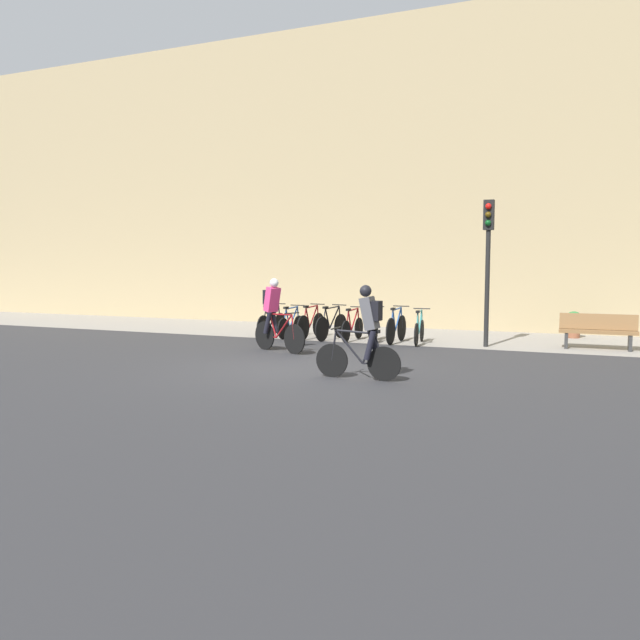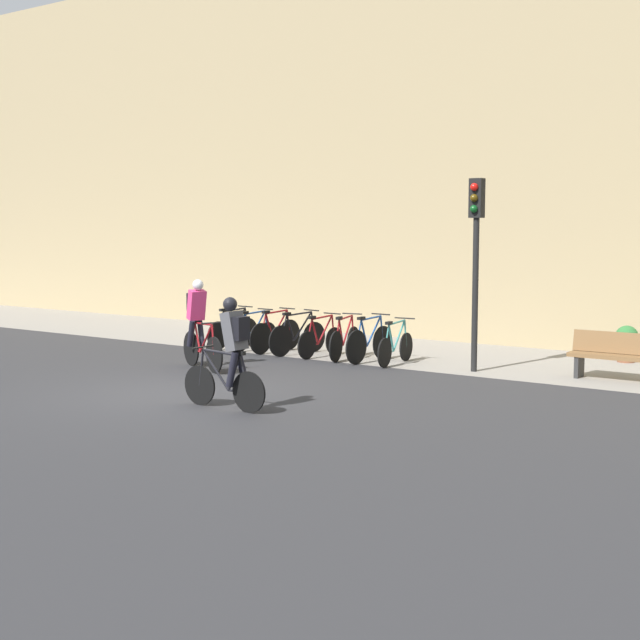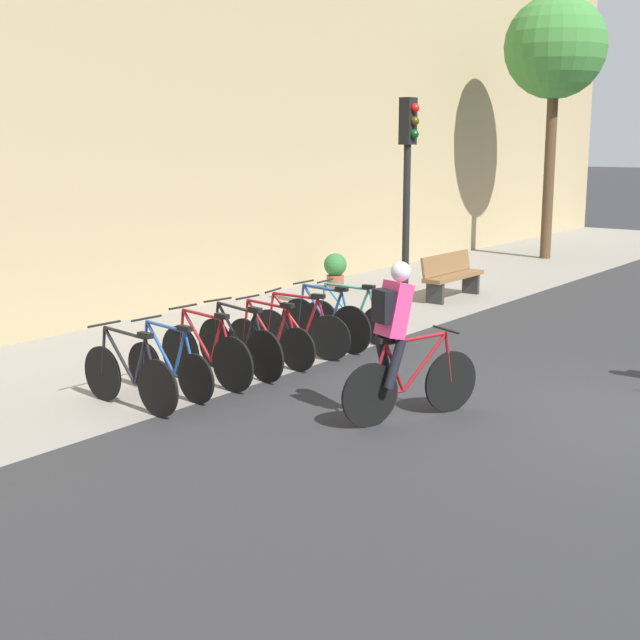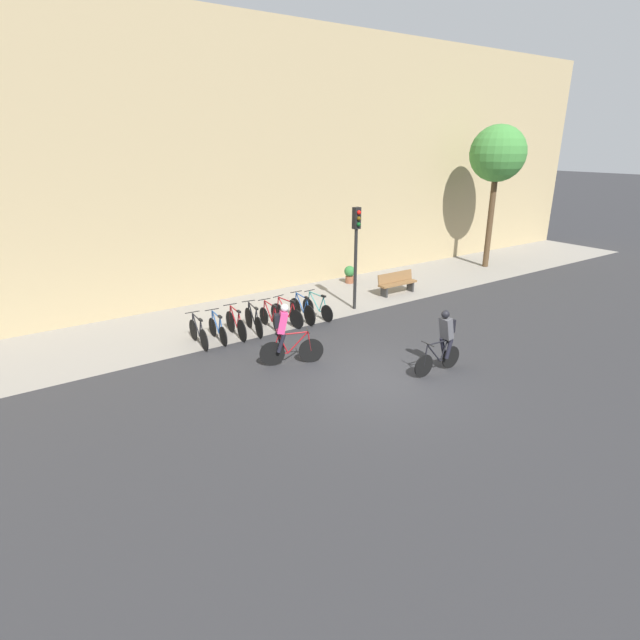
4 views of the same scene
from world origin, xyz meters
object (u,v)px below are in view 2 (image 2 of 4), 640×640
object	(u,v)px
bench	(620,355)
parked_bike_0	(233,331)
parked_bike_6	(370,342)
traffic_light_pole	(476,239)
parked_bike_1	(254,334)
parked_bike_2	(275,334)
potted_plant	(627,342)
cyclist_grey	(232,350)
parked_bike_3	(298,336)
parked_bike_5	(345,341)
parked_bike_7	(396,346)
parked_bike_4	(321,340)
cyclist_pink	(198,322)

from	to	relation	value
bench	parked_bike_0	bearing A→B (deg)	-175.91
parked_bike_6	traffic_light_pole	world-z (taller)	traffic_light_pole
parked_bike_0	parked_bike_1	size ratio (longest dim) A/B	1.08
parked_bike_0	parked_bike_2	size ratio (longest dim) A/B	0.99
potted_plant	cyclist_grey	bearing A→B (deg)	-112.10
parked_bike_0	bench	world-z (taller)	parked_bike_0
parked_bike_0	traffic_light_pole	size ratio (longest dim) A/B	0.45
parked_bike_2	parked_bike_3	bearing A→B (deg)	-0.09
cyclist_grey	parked_bike_5	size ratio (longest dim) A/B	1.09
parked_bike_1	traffic_light_pole	distance (m)	5.99
parked_bike_3	parked_bike_7	world-z (taller)	parked_bike_3
parked_bike_4	potted_plant	size ratio (longest dim) A/B	2.06
parked_bike_2	parked_bike_4	xyz separation A→B (m)	(1.27, -0.00, -0.03)
parked_bike_2	traffic_light_pole	xyz separation A→B (m)	(4.92, 0.06, 2.19)
parked_bike_0	potted_plant	bearing A→B (deg)	20.28
cyclist_grey	parked_bike_7	world-z (taller)	cyclist_grey
parked_bike_4	potted_plant	bearing A→B (deg)	28.07
parked_bike_4	parked_bike_6	distance (m)	1.27
parked_bike_3	parked_bike_1	bearing A→B (deg)	-179.99
cyclist_grey	parked_bike_1	bearing A→B (deg)	126.79
parked_bike_5	parked_bike_6	world-z (taller)	parked_bike_6
parked_bike_6	potted_plant	xyz separation A→B (m)	(4.47, 3.06, 0.02)
parked_bike_1	parked_bike_3	distance (m)	1.27
parked_bike_1	parked_bike_7	bearing A→B (deg)	-0.02
parked_bike_0	traffic_light_pole	bearing A→B (deg)	0.58
cyclist_grey	parked_bike_5	distance (m)	5.80
parked_bike_5	bench	bearing A→B (deg)	6.35
parked_bike_4	traffic_light_pole	xyz separation A→B (m)	(3.65, 0.06, 2.23)
cyclist_pink	parked_bike_3	size ratio (longest dim) A/B	1.04
parked_bike_2	parked_bike_5	size ratio (longest dim) A/B	1.05
parked_bike_2	parked_bike_5	world-z (taller)	parked_bike_2
cyclist_grey	parked_bike_4	xyz separation A→B (m)	(-2.24, 5.55, -0.57)
cyclist_pink	cyclist_grey	size ratio (longest dim) A/B	1.02
parked_bike_1	potted_plant	bearing A→B (deg)	21.81
parked_bike_2	parked_bike_5	distance (m)	1.91
traffic_light_pole	parked_bike_2	bearing A→B (deg)	-179.28
parked_bike_3	cyclist_pink	bearing A→B (deg)	-98.87
parked_bike_7	potted_plant	bearing A→B (deg)	38.62
bench	cyclist_grey	bearing A→B (deg)	-123.41
parked_bike_4	bench	distance (m)	6.35
parked_bike_7	parked_bike_0	bearing A→B (deg)	179.98
parked_bike_5	traffic_light_pole	distance (m)	3.74
parked_bike_5	bench	size ratio (longest dim) A/B	0.88
traffic_light_pole	parked_bike_5	bearing A→B (deg)	-178.82
parked_bike_5	bench	world-z (taller)	parked_bike_5
cyclist_pink	cyclist_grey	bearing A→B (deg)	-40.19
parked_bike_5	parked_bike_6	distance (m)	0.63
parked_bike_1	potted_plant	distance (m)	8.23
cyclist_pink	parked_bike_1	world-z (taller)	cyclist_pink
parked_bike_0	parked_bike_5	size ratio (longest dim) A/B	1.04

